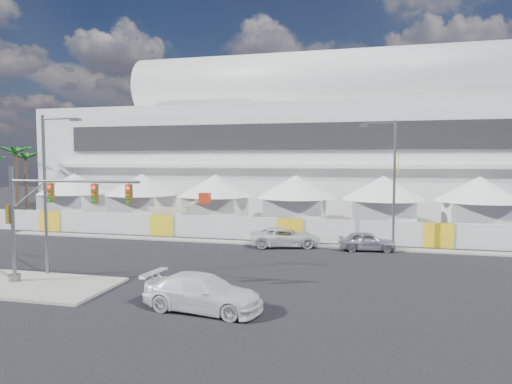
% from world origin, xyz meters
% --- Properties ---
extents(ground, '(160.00, 160.00, 0.00)m').
position_xyz_m(ground, '(0.00, 0.00, 0.00)').
color(ground, black).
rests_on(ground, ground).
extents(median_island, '(10.00, 5.00, 0.15)m').
position_xyz_m(median_island, '(-6.00, -3.00, 0.07)').
color(median_island, gray).
rests_on(median_island, ground).
extents(far_curb, '(80.00, 1.20, 0.12)m').
position_xyz_m(far_curb, '(20.00, 12.50, 0.06)').
color(far_curb, gray).
rests_on(far_curb, ground).
extents(stadium, '(80.00, 24.80, 21.98)m').
position_xyz_m(stadium, '(8.71, 41.50, 9.45)').
color(stadium, silver).
rests_on(stadium, ground).
extents(tent_row, '(53.40, 8.40, 5.40)m').
position_xyz_m(tent_row, '(0.50, 24.00, 3.15)').
color(tent_row, silver).
rests_on(tent_row, ground).
extents(hoarding_fence, '(70.00, 0.25, 2.00)m').
position_xyz_m(hoarding_fence, '(6.00, 14.50, 1.00)').
color(hoarding_fence, silver).
rests_on(hoarding_fence, ground).
extents(palm_cluster, '(10.60, 10.60, 8.55)m').
position_xyz_m(palm_cluster, '(-33.46, 29.50, 6.88)').
color(palm_cluster, '#47331E').
rests_on(palm_cluster, ground).
extents(sedan_silver, '(2.30, 4.55, 1.49)m').
position_xyz_m(sedan_silver, '(12.44, 11.79, 0.74)').
color(sedan_silver, '#ABABB0').
rests_on(sedan_silver, ground).
extents(pickup_curb, '(4.00, 6.12, 1.57)m').
position_xyz_m(pickup_curb, '(6.05, 11.91, 0.78)').
color(pickup_curb, silver).
rests_on(pickup_curb, ground).
extents(pickup_near, '(3.01, 5.98, 1.67)m').
position_xyz_m(pickup_near, '(5.08, -4.47, 0.83)').
color(pickup_near, silver).
rests_on(pickup_near, ground).
extents(lot_car_a, '(3.61, 3.67, 1.26)m').
position_xyz_m(lot_car_a, '(18.28, 19.96, 0.63)').
color(lot_car_a, white).
rests_on(lot_car_a, ground).
extents(lot_car_b, '(2.46, 4.29, 1.37)m').
position_xyz_m(lot_car_b, '(24.12, 17.18, 0.69)').
color(lot_car_b, black).
rests_on(lot_car_b, ground).
extents(lot_car_c, '(3.52, 5.59, 1.51)m').
position_xyz_m(lot_car_c, '(-14.96, 17.93, 0.75)').
color(lot_car_c, '#9D9DA1').
rests_on(lot_car_c, ground).
extents(traffic_mast, '(8.24, 0.63, 6.53)m').
position_xyz_m(traffic_mast, '(-5.02, -2.70, 3.79)').
color(traffic_mast, slate).
rests_on(traffic_mast, median_island).
extents(streetlight_median, '(2.62, 0.26, 9.49)m').
position_xyz_m(streetlight_median, '(-6.00, -0.80, 5.60)').
color(streetlight_median, slate).
rests_on(streetlight_median, median_island).
extents(streetlight_curb, '(2.97, 0.67, 10.04)m').
position_xyz_m(streetlight_curb, '(14.18, 12.50, 5.82)').
color(streetlight_curb, slate).
rests_on(streetlight_curb, ground).
extents(boom_lift, '(7.53, 1.83, 3.82)m').
position_xyz_m(boom_lift, '(-7.29, 17.32, 1.03)').
color(boom_lift, red).
rests_on(boom_lift, ground).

